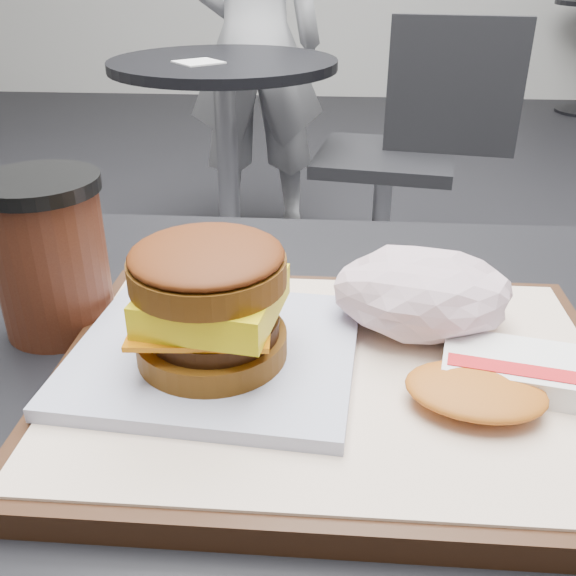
{
  "coord_description": "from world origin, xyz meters",
  "views": [
    {
      "loc": [
        -0.0,
        -0.38,
        1.04
      ],
      "look_at": [
        -0.03,
        0.01,
        0.83
      ],
      "focal_mm": 40.0,
      "sensor_mm": 36.0,
      "label": 1
    }
  ],
  "objects_px": {
    "customer_table": "(323,552)",
    "neighbor_table": "(226,125)",
    "breakfast_sandwich": "(212,314)",
    "serving_tray": "(334,379)",
    "crumpled_wrapper": "(423,293)",
    "hash_brown": "(497,378)",
    "patron": "(254,44)",
    "coffee_cup": "(50,252)",
    "neighbor_chair": "(408,143)"
  },
  "relations": [
    {
      "from": "crumpled_wrapper",
      "to": "coffee_cup",
      "type": "height_order",
      "value": "coffee_cup"
    },
    {
      "from": "serving_tray",
      "to": "hash_brown",
      "type": "relative_size",
      "value": 2.99
    },
    {
      "from": "patron",
      "to": "serving_tray",
      "type": "bearing_deg",
      "value": 87.78
    },
    {
      "from": "crumpled_wrapper",
      "to": "patron",
      "type": "bearing_deg",
      "value": 100.21
    },
    {
      "from": "customer_table",
      "to": "crumpled_wrapper",
      "type": "xyz_separation_m",
      "value": [
        0.07,
        0.04,
        0.23
      ]
    },
    {
      "from": "neighbor_chair",
      "to": "crumpled_wrapper",
      "type": "bearing_deg",
      "value": -95.8
    },
    {
      "from": "breakfast_sandwich",
      "to": "patron",
      "type": "xyz_separation_m",
      "value": [
        -0.24,
        2.19,
        -0.1
      ]
    },
    {
      "from": "crumpled_wrapper",
      "to": "patron",
      "type": "distance_m",
      "value": 2.16
    },
    {
      "from": "crumpled_wrapper",
      "to": "breakfast_sandwich",
      "type": "bearing_deg",
      "value": -157.4
    },
    {
      "from": "customer_table",
      "to": "neighbor_chair",
      "type": "height_order",
      "value": "neighbor_chair"
    },
    {
      "from": "coffee_cup",
      "to": "neighbor_table",
      "type": "bearing_deg",
      "value": 94.77
    },
    {
      "from": "patron",
      "to": "coffee_cup",
      "type": "bearing_deg",
      "value": 82.16
    },
    {
      "from": "hash_brown",
      "to": "crumpled_wrapper",
      "type": "bearing_deg",
      "value": 116.77
    },
    {
      "from": "customer_table",
      "to": "neighbor_chair",
      "type": "distance_m",
      "value": 1.64
    },
    {
      "from": "crumpled_wrapper",
      "to": "neighbor_chair",
      "type": "distance_m",
      "value": 1.62
    },
    {
      "from": "neighbor_table",
      "to": "neighbor_chair",
      "type": "distance_m",
      "value": 0.58
    },
    {
      "from": "customer_table",
      "to": "breakfast_sandwich",
      "type": "distance_m",
      "value": 0.26
    },
    {
      "from": "coffee_cup",
      "to": "patron",
      "type": "height_order",
      "value": "patron"
    },
    {
      "from": "breakfast_sandwich",
      "to": "hash_brown",
      "type": "xyz_separation_m",
      "value": [
        0.18,
        -0.02,
        -0.03
      ]
    },
    {
      "from": "breakfast_sandwich",
      "to": "serving_tray",
      "type": "bearing_deg",
      "value": 1.76
    },
    {
      "from": "hash_brown",
      "to": "neighbor_table",
      "type": "height_order",
      "value": "hash_brown"
    },
    {
      "from": "serving_tray",
      "to": "crumpled_wrapper",
      "type": "xyz_separation_m",
      "value": [
        0.06,
        0.06,
        0.04
      ]
    },
    {
      "from": "crumpled_wrapper",
      "to": "serving_tray",
      "type": "bearing_deg",
      "value": -137.61
    },
    {
      "from": "hash_brown",
      "to": "crumpled_wrapper",
      "type": "xyz_separation_m",
      "value": [
        -0.04,
        0.08,
        0.02
      ]
    },
    {
      "from": "neighbor_table",
      "to": "serving_tray",
      "type": "bearing_deg",
      "value": -78.05
    },
    {
      "from": "hash_brown",
      "to": "crumpled_wrapper",
      "type": "relative_size",
      "value": 0.98
    },
    {
      "from": "crumpled_wrapper",
      "to": "neighbor_table",
      "type": "height_order",
      "value": "crumpled_wrapper"
    },
    {
      "from": "patron",
      "to": "neighbor_table",
      "type": "bearing_deg",
      "value": 75.73
    },
    {
      "from": "hash_brown",
      "to": "serving_tray",
      "type": "bearing_deg",
      "value": 168.95
    },
    {
      "from": "coffee_cup",
      "to": "neighbor_chair",
      "type": "height_order",
      "value": "coffee_cup"
    },
    {
      "from": "customer_table",
      "to": "serving_tray",
      "type": "bearing_deg",
      "value": -80.39
    },
    {
      "from": "neighbor_chair",
      "to": "serving_tray",
      "type": "bearing_deg",
      "value": -97.77
    },
    {
      "from": "patron",
      "to": "customer_table",
      "type": "bearing_deg",
      "value": 87.77
    },
    {
      "from": "serving_tray",
      "to": "hash_brown",
      "type": "height_order",
      "value": "hash_brown"
    },
    {
      "from": "customer_table",
      "to": "neighbor_chair",
      "type": "xyz_separation_m",
      "value": [
        0.23,
        1.62,
        -0.07
      ]
    },
    {
      "from": "serving_tray",
      "to": "patron",
      "type": "distance_m",
      "value": 2.21
    },
    {
      "from": "breakfast_sandwich",
      "to": "neighbor_table",
      "type": "bearing_deg",
      "value": 99.23
    },
    {
      "from": "serving_tray",
      "to": "hash_brown",
      "type": "distance_m",
      "value": 0.11
    },
    {
      "from": "customer_table",
      "to": "serving_tray",
      "type": "xyz_separation_m",
      "value": [
        0.0,
        -0.02,
        0.2
      ]
    },
    {
      "from": "breakfast_sandwich",
      "to": "neighbor_chair",
      "type": "height_order",
      "value": "breakfast_sandwich"
    },
    {
      "from": "customer_table",
      "to": "neighbor_table",
      "type": "height_order",
      "value": "customer_table"
    },
    {
      "from": "customer_table",
      "to": "patron",
      "type": "relative_size",
      "value": 0.55
    },
    {
      "from": "hash_brown",
      "to": "coffee_cup",
      "type": "bearing_deg",
      "value": 164.34
    },
    {
      "from": "customer_table",
      "to": "patron",
      "type": "bearing_deg",
      "value": 98.32
    },
    {
      "from": "breakfast_sandwich",
      "to": "neighbor_chair",
      "type": "xyz_separation_m",
      "value": [
        0.31,
        1.65,
        -0.32
      ]
    },
    {
      "from": "customer_table",
      "to": "serving_tray",
      "type": "relative_size",
      "value": 2.11
    },
    {
      "from": "serving_tray",
      "to": "breakfast_sandwich",
      "type": "relative_size",
      "value": 1.87
    },
    {
      "from": "customer_table",
      "to": "serving_tray",
      "type": "distance_m",
      "value": 0.2
    },
    {
      "from": "customer_table",
      "to": "hash_brown",
      "type": "height_order",
      "value": "hash_brown"
    },
    {
      "from": "crumpled_wrapper",
      "to": "neighbor_table",
      "type": "relative_size",
      "value": 0.17
    }
  ]
}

